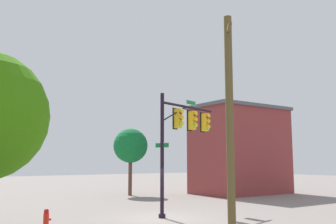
{
  "coord_description": "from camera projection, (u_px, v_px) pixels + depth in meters",
  "views": [
    {
      "loc": [
        -11.05,
        -16.59,
        2.91
      ],
      "look_at": [
        0.66,
        0.42,
        5.61
      ],
      "focal_mm": 40.21,
      "sensor_mm": 36.0,
      "label": 1
    }
  ],
  "objects": [
    {
      "name": "utility_pole",
      "position": [
        230.0,
        123.0,
        13.77
      ],
      "size": [
        1.21,
        1.49,
        8.36
      ],
      "color": "brown",
      "rests_on": "ground_plane"
    },
    {
      "name": "signal_pole_assembly",
      "position": [
        184.0,
        129.0,
        21.45
      ],
      "size": [
        4.84,
        1.91,
        6.54
      ],
      "color": "black",
      "rests_on": "ground_plane"
    },
    {
      "name": "brick_building",
      "position": [
        240.0,
        150.0,
        34.33
      ],
      "size": [
        8.66,
        5.39,
        7.88
      ],
      "color": "brown",
      "rests_on": "ground_plane"
    },
    {
      "name": "ground_plane",
      "position": [
        162.0,
        218.0,
        19.38
      ],
      "size": [
        120.0,
        120.0,
        0.0
      ],
      "primitive_type": "plane",
      "color": "gray"
    },
    {
      "name": "tree_mid",
      "position": [
        131.0,
        146.0,
        32.59
      ],
      "size": [
        2.96,
        2.96,
        5.72
      ],
      "color": "brown",
      "rests_on": "ground_plane"
    },
    {
      "name": "fire_hydrant",
      "position": [
        46.0,
        218.0,
        16.5
      ],
      "size": [
        0.33,
        0.24,
        0.83
      ],
      "color": "red",
      "rests_on": "ground_plane"
    }
  ]
}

